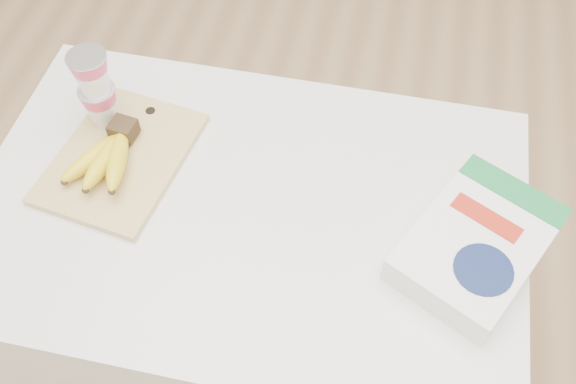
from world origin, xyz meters
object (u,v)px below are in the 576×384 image
object	(u,v)px
bananas	(107,156)
yogurt_stack	(96,88)
cutting_board	(121,158)
cereal_box	(477,244)
table	(255,298)

from	to	relation	value
bananas	yogurt_stack	xyz separation A→B (m)	(-0.05, 0.10, 0.07)
cutting_board	cereal_box	size ratio (longest dim) A/B	0.91
table	cereal_box	bearing A→B (deg)	-2.35
table	bananas	distance (m)	0.51
cereal_box	cutting_board	bearing A→B (deg)	-158.42
cutting_board	cereal_box	xyz separation A→B (m)	(0.68, -0.07, 0.02)
cutting_board	bananas	distance (m)	0.04
cutting_board	yogurt_stack	distance (m)	0.14
table	bananas	size ratio (longest dim) A/B	5.54
table	yogurt_stack	world-z (taller)	yogurt_stack
cutting_board	bananas	world-z (taller)	bananas
cereal_box	bananas	bearing A→B (deg)	-156.46
bananas	cereal_box	distance (m)	0.70
table	cereal_box	xyz separation A→B (m)	(0.42, -0.02, 0.42)
cutting_board	yogurt_stack	size ratio (longest dim) A/B	1.82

